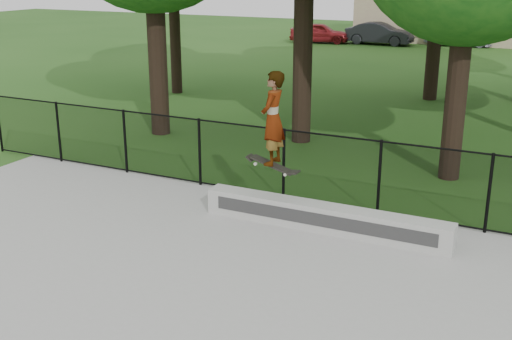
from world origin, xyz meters
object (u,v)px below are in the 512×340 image
Objects in this scene: car_b at (379,34)px; car_c at (458,36)px; car_a at (320,33)px; grind_ledge at (324,218)px; skater_airborne at (273,120)px.

car_b is 0.99× the size of car_c.
car_a is at bearing 102.23° from car_b.
grind_ledge is 30.55m from car_c.
grind_ledge is at bearing 5.43° from skater_airborne.
car_b is (-7.20, 28.97, 0.36)m from grind_ledge.
skater_airborne is (-1.00, -0.09, 1.74)m from grind_ledge.
car_b reaches higher than car_c.
car_a is 30.01m from skater_airborne.
car_a is 1.94× the size of skater_airborne.
car_a is 1.00× the size of car_b.
car_b is (3.62, 0.75, 0.04)m from car_a.
car_c is at bearing 95.12° from grind_ledge.
car_b is 4.70m from car_c.
car_b reaches higher than car_a.
car_a is (-10.82, 28.23, 0.33)m from grind_ledge.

